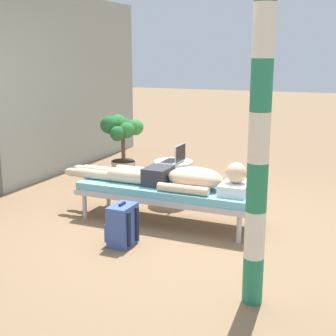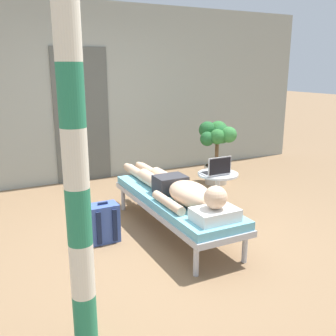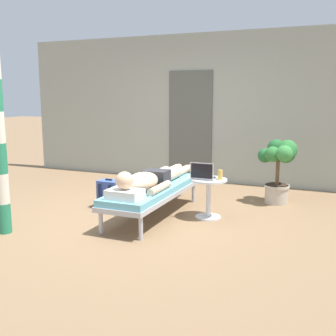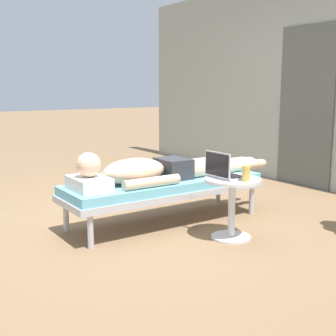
{
  "view_description": "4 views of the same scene",
  "coord_description": "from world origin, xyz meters",
  "px_view_note": "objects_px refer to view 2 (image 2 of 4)",
  "views": [
    {
      "loc": [
        -4.27,
        -1.88,
        1.79
      ],
      "look_at": [
        0.21,
        0.08,
        0.62
      ],
      "focal_mm": 50.68,
      "sensor_mm": 36.0,
      "label": 1
    },
    {
      "loc": [
        -1.57,
        -3.3,
        1.74
      ],
      "look_at": [
        0.23,
        0.23,
        0.7
      ],
      "focal_mm": 40.86,
      "sensor_mm": 36.0,
      "label": 2
    },
    {
      "loc": [
        2.46,
        -4.64,
        1.6
      ],
      "look_at": [
        0.48,
        0.07,
        0.68
      ],
      "focal_mm": 43.44,
      "sensor_mm": 36.0,
      "label": 3
    },
    {
      "loc": [
        3.72,
        -2.19,
        1.29
      ],
      "look_at": [
        0.14,
        0.23,
        0.5
      ],
      "focal_mm": 48.3,
      "sensor_mm": 36.0,
      "label": 4
    }
  ],
  "objects_px": {
    "lounge_chair": "(174,202)",
    "potted_plant": "(217,144)",
    "laptop": "(216,170)",
    "porch_post": "(75,158)",
    "drink_glass": "(228,166)",
    "side_table": "(218,187)",
    "person_reclining": "(179,189)",
    "backpack": "(103,223)"
  },
  "relations": [
    {
      "from": "person_reclining",
      "to": "backpack",
      "type": "bearing_deg",
      "value": 163.51
    },
    {
      "from": "person_reclining",
      "to": "drink_glass",
      "type": "distance_m",
      "value": 0.91
    },
    {
      "from": "drink_glass",
      "to": "potted_plant",
      "type": "xyz_separation_m",
      "value": [
        0.59,
        1.12,
        0.02
      ]
    },
    {
      "from": "laptop",
      "to": "drink_glass",
      "type": "bearing_deg",
      "value": 16.33
    },
    {
      "from": "lounge_chair",
      "to": "drink_glass",
      "type": "distance_m",
      "value": 0.91
    },
    {
      "from": "lounge_chair",
      "to": "porch_post",
      "type": "xyz_separation_m",
      "value": [
        -1.33,
        -1.28,
        0.89
      ]
    },
    {
      "from": "backpack",
      "to": "potted_plant",
      "type": "bearing_deg",
      "value": 28.92
    },
    {
      "from": "side_table",
      "to": "laptop",
      "type": "bearing_deg",
      "value": -139.48
    },
    {
      "from": "drink_glass",
      "to": "laptop",
      "type": "bearing_deg",
      "value": -163.67
    },
    {
      "from": "lounge_chair",
      "to": "backpack",
      "type": "distance_m",
      "value": 0.78
    },
    {
      "from": "side_table",
      "to": "drink_glass",
      "type": "relative_size",
      "value": 4.11
    },
    {
      "from": "side_table",
      "to": "backpack",
      "type": "relative_size",
      "value": 1.23
    },
    {
      "from": "laptop",
      "to": "drink_glass",
      "type": "height_order",
      "value": "laptop"
    },
    {
      "from": "porch_post",
      "to": "person_reclining",
      "type": "bearing_deg",
      "value": 41.94
    },
    {
      "from": "lounge_chair",
      "to": "backpack",
      "type": "bearing_deg",
      "value": 170.1
    },
    {
      "from": "side_table",
      "to": "drink_glass",
      "type": "distance_m",
      "value": 0.28
    },
    {
      "from": "lounge_chair",
      "to": "person_reclining",
      "type": "xyz_separation_m",
      "value": [
        -0.0,
        -0.09,
        0.17
      ]
    },
    {
      "from": "laptop",
      "to": "drink_glass",
      "type": "relative_size",
      "value": 2.44
    },
    {
      "from": "porch_post",
      "to": "drink_glass",
      "type": "bearing_deg",
      "value": 34.75
    },
    {
      "from": "person_reclining",
      "to": "porch_post",
      "type": "height_order",
      "value": "porch_post"
    },
    {
      "from": "lounge_chair",
      "to": "drink_glass",
      "type": "xyz_separation_m",
      "value": [
        0.85,
        0.23,
        0.24
      ]
    },
    {
      "from": "person_reclining",
      "to": "laptop",
      "type": "height_order",
      "value": "laptop"
    },
    {
      "from": "lounge_chair",
      "to": "person_reclining",
      "type": "bearing_deg",
      "value": -90.0
    },
    {
      "from": "backpack",
      "to": "drink_glass",
      "type": "bearing_deg",
      "value": 3.4
    },
    {
      "from": "lounge_chair",
      "to": "person_reclining",
      "type": "height_order",
      "value": "person_reclining"
    },
    {
      "from": "drink_glass",
      "to": "backpack",
      "type": "height_order",
      "value": "drink_glass"
    },
    {
      "from": "drink_glass",
      "to": "side_table",
      "type": "bearing_deg",
      "value": -176.09
    },
    {
      "from": "person_reclining",
      "to": "potted_plant",
      "type": "height_order",
      "value": "potted_plant"
    },
    {
      "from": "drink_glass",
      "to": "backpack",
      "type": "xyz_separation_m",
      "value": [
        -1.61,
        -0.1,
        -0.39
      ]
    },
    {
      "from": "backpack",
      "to": "porch_post",
      "type": "height_order",
      "value": "porch_post"
    },
    {
      "from": "potted_plant",
      "to": "porch_post",
      "type": "distance_m",
      "value": 3.87
    },
    {
      "from": "lounge_chair",
      "to": "person_reclining",
      "type": "relative_size",
      "value": 0.91
    },
    {
      "from": "laptop",
      "to": "potted_plant",
      "type": "bearing_deg",
      "value": 55.76
    },
    {
      "from": "lounge_chair",
      "to": "potted_plant",
      "type": "bearing_deg",
      "value": 42.98
    },
    {
      "from": "laptop",
      "to": "person_reclining",
      "type": "bearing_deg",
      "value": -158.13
    },
    {
      "from": "side_table",
      "to": "backpack",
      "type": "height_order",
      "value": "side_table"
    },
    {
      "from": "drink_glass",
      "to": "backpack",
      "type": "distance_m",
      "value": 1.66
    },
    {
      "from": "lounge_chair",
      "to": "backpack",
      "type": "xyz_separation_m",
      "value": [
        -0.75,
        0.13,
        -0.15
      ]
    },
    {
      "from": "lounge_chair",
      "to": "laptop",
      "type": "bearing_deg",
      "value": 14.48
    },
    {
      "from": "person_reclining",
      "to": "laptop",
      "type": "xyz_separation_m",
      "value": [
        0.64,
        0.26,
        0.07
      ]
    },
    {
      "from": "backpack",
      "to": "porch_post",
      "type": "xyz_separation_m",
      "value": [
        -0.57,
        -1.41,
        1.04
      ]
    },
    {
      "from": "side_table",
      "to": "porch_post",
      "type": "distance_m",
      "value": 2.67
    }
  ]
}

